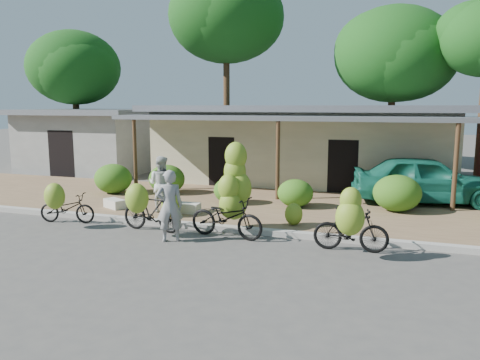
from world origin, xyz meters
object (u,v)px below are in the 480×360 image
at_px(tree_back_left, 72,66).
at_px(bike_center, 231,201).
at_px(sack_near, 186,208).
at_px(bike_far_left, 65,206).
at_px(teal_van, 425,179).
at_px(sack_far, 115,204).
at_px(bystander, 161,184).
at_px(tree_far_center, 224,15).
at_px(tree_center_right, 390,53).
at_px(vendor, 170,206).
at_px(bike_left, 149,209).
at_px(bike_right, 351,225).

relative_size(tree_back_left, bike_center, 3.10).
xyz_separation_m(bike_center, sack_near, (-1.99, 1.52, -0.63)).
bearing_deg(bike_far_left, teal_van, -71.34).
bearing_deg(sack_far, bike_center, -17.55).
bearing_deg(bike_far_left, bystander, -61.04).
height_order(tree_far_center, tree_center_right, tree_far_center).
xyz_separation_m(vendor, teal_van, (6.20, 6.32, 0.02)).
relative_size(tree_back_left, teal_van, 1.59).
height_order(sack_near, teal_van, teal_van).
bearing_deg(bystander, tree_center_right, -112.03).
height_order(tree_back_left, bike_left, tree_back_left).
distance_m(bike_left, vendor, 1.09).
bearing_deg(sack_near, tree_center_right, 67.91).
height_order(bike_center, sack_near, bike_center).
distance_m(bike_right, teal_van, 6.21).
relative_size(bike_left, bike_center, 0.75).
distance_m(vendor, teal_van, 8.85).
distance_m(bike_left, sack_far, 2.96).
bearing_deg(tree_back_left, tree_center_right, 11.63).
distance_m(tree_center_right, bike_right, 16.44).
relative_size(tree_back_left, sack_far, 9.98).
relative_size(tree_far_center, bystander, 6.30).
bearing_deg(teal_van, tree_back_left, 61.89).
bearing_deg(bike_far_left, bike_left, -102.51).
height_order(tree_back_left, sack_near, tree_back_left).
bearing_deg(sack_near, tree_back_left, 139.36).
relative_size(bike_far_left, bike_left, 0.94).
height_order(tree_far_center, bystander, tree_far_center).
bearing_deg(bystander, bike_right, 163.65).
bearing_deg(tree_center_right, bike_center, -103.03).
distance_m(tree_center_right, vendor, 17.39).
xyz_separation_m(sack_near, bystander, (-0.77, -0.10, 0.71)).
bearing_deg(sack_far, vendor, -36.93).
bearing_deg(tree_far_center, tree_center_right, 3.18).
bearing_deg(tree_back_left, bike_far_left, -53.77).
height_order(bike_far_left, bike_center, bike_center).
bearing_deg(teal_van, bystander, 106.99).
distance_m(bike_far_left, sack_far, 1.86).
relative_size(sack_far, bystander, 0.44).
distance_m(bike_center, sack_near, 2.58).
bearing_deg(vendor, bike_center, -170.29).
xyz_separation_m(tree_back_left, vendor, (12.30, -12.43, -4.64)).
xyz_separation_m(tree_far_center, bystander, (2.78, -13.01, -7.37)).
height_order(bike_far_left, sack_near, bike_far_left).
bearing_deg(tree_back_left, sack_far, -47.75).
relative_size(tree_center_right, sack_far, 11.17).
height_order(bike_left, teal_van, teal_van).
height_order(sack_far, bystander, bystander).
relative_size(bike_right, teal_van, 0.37).
bearing_deg(bike_far_left, tree_back_left, 24.77).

